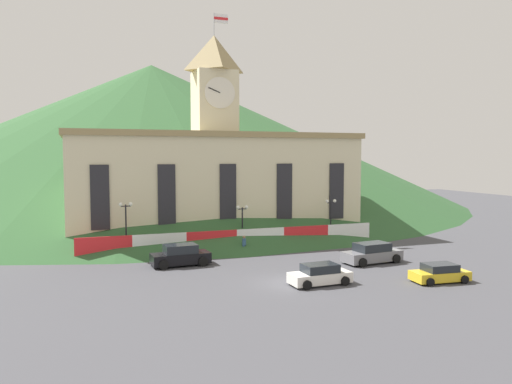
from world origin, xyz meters
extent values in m
plane|color=#424247|center=(0.00, 0.00, 0.00)|extent=(160.00, 160.00, 0.00)
cube|color=beige|center=(0.00, 21.03, 5.60)|extent=(31.37, 10.16, 11.20)
cube|color=#998456|center=(0.00, 21.03, 11.50)|extent=(31.97, 10.76, 0.60)
cube|color=beige|center=(0.00, 21.03, 15.17)|extent=(4.39, 4.39, 6.74)
pyramid|color=#998456|center=(0.00, 21.03, 20.51)|extent=(4.83, 4.83, 3.95)
cylinder|color=silver|center=(0.00, 18.78, 15.97)|extent=(3.34, 0.12, 3.34)
cube|color=black|center=(-0.64, 18.71, 16.22)|extent=(1.31, 0.06, 0.59)
cylinder|color=#B2B2B7|center=(0.00, 21.03, 23.69)|extent=(0.10, 0.10, 2.40)
cube|color=white|center=(0.80, 21.03, 24.34)|extent=(1.60, 0.06, 1.00)
cube|color=red|center=(0.80, 20.99, 24.34)|extent=(1.60, 0.04, 0.28)
cube|color=#232328|center=(-12.55, 15.87, 5.38)|extent=(1.73, 0.16, 6.16)
cube|color=#232328|center=(-6.27, 15.87, 5.38)|extent=(1.73, 0.16, 6.16)
cube|color=#232328|center=(0.00, 15.87, 5.38)|extent=(1.73, 0.16, 6.16)
cube|color=#232328|center=(6.27, 15.87, 5.38)|extent=(1.73, 0.16, 6.16)
cube|color=#232328|center=(12.55, 15.87, 5.38)|extent=(1.73, 0.16, 6.16)
cube|color=red|center=(-12.44, 12.93, 1.05)|extent=(4.97, 0.12, 2.09)
cube|color=white|center=(-7.46, 12.93, 1.05)|extent=(4.97, 0.12, 2.09)
cube|color=red|center=(-2.49, 12.93, 1.05)|extent=(4.97, 0.12, 2.09)
cube|color=white|center=(2.49, 12.93, 1.05)|extent=(4.97, 0.12, 2.09)
cube|color=red|center=(7.46, 12.93, 1.05)|extent=(4.97, 0.12, 2.09)
cube|color=white|center=(12.44, 12.93, 1.05)|extent=(4.97, 0.12, 2.09)
cone|color=#2D562D|center=(0.00, 69.72, 13.72)|extent=(120.19, 120.19, 27.45)
cylinder|color=black|center=(-10.36, 14.20, 2.39)|extent=(0.14, 0.14, 4.78)
cube|color=black|center=(-10.36, 14.20, 4.63)|extent=(0.90, 0.08, 0.08)
sphere|color=white|center=(-10.81, 14.20, 4.81)|extent=(0.36, 0.36, 0.36)
sphere|color=white|center=(-9.91, 14.20, 4.81)|extent=(0.36, 0.36, 0.36)
cylinder|color=black|center=(0.99, 14.20, 2.05)|extent=(0.14, 0.14, 4.11)
cube|color=black|center=(0.99, 14.20, 3.96)|extent=(0.90, 0.08, 0.08)
sphere|color=white|center=(0.54, 14.20, 4.14)|extent=(0.36, 0.36, 0.36)
sphere|color=white|center=(1.44, 14.20, 4.14)|extent=(0.36, 0.36, 0.36)
cylinder|color=black|center=(10.97, 14.20, 2.21)|extent=(0.14, 0.14, 4.42)
cube|color=black|center=(10.97, 14.20, 4.27)|extent=(0.90, 0.08, 0.08)
sphere|color=white|center=(10.52, 14.20, 4.45)|extent=(0.36, 0.36, 0.36)
sphere|color=white|center=(11.42, 14.20, 4.45)|extent=(0.36, 0.36, 0.36)
cube|color=white|center=(1.84, -1.21, 0.52)|extent=(4.56, 1.97, 0.74)
cube|color=#1E2328|center=(1.84, -1.21, 1.20)|extent=(2.53, 1.75, 0.61)
cylinder|color=black|center=(3.33, -0.25, 0.33)|extent=(0.67, 0.35, 0.66)
cylinder|color=black|center=(3.40, -2.05, 0.33)|extent=(0.67, 0.35, 0.66)
cylinder|color=black|center=(0.28, -0.36, 0.33)|extent=(0.67, 0.35, 0.66)
cylinder|color=black|center=(0.34, -2.16, 0.33)|extent=(0.67, 0.35, 0.66)
cube|color=black|center=(-6.43, 8.39, 0.62)|extent=(5.01, 2.28, 0.89)
cube|color=#1E2328|center=(-6.43, 8.39, 1.44)|extent=(2.80, 1.99, 0.73)
cylinder|color=black|center=(-4.82, 9.48, 0.40)|extent=(0.81, 0.41, 0.79)
cylinder|color=black|center=(-4.71, 7.49, 0.40)|extent=(0.81, 0.41, 0.79)
cylinder|color=black|center=(-8.15, 9.29, 0.40)|extent=(0.81, 0.41, 0.79)
cylinder|color=black|center=(-8.04, 7.29, 0.40)|extent=(0.81, 0.41, 0.79)
cube|color=slate|center=(9.44, 3.83, 0.61)|extent=(5.48, 2.54, 0.87)
cube|color=#1E2328|center=(9.44, 3.83, 1.40)|extent=(3.09, 2.14, 0.71)
cylinder|color=black|center=(7.75, 2.65, 0.39)|extent=(0.80, 0.44, 0.77)
cylinder|color=black|center=(7.54, 4.64, 0.39)|extent=(0.80, 0.44, 0.77)
cylinder|color=black|center=(11.34, 3.03, 0.39)|extent=(0.80, 0.44, 0.77)
cylinder|color=black|center=(11.13, 5.02, 0.39)|extent=(0.80, 0.44, 0.77)
cube|color=yellow|center=(10.52, -3.49, 0.47)|extent=(4.33, 2.14, 0.67)
cube|color=#1E2328|center=(10.52, -3.49, 1.08)|extent=(2.44, 1.84, 0.55)
cylinder|color=black|center=(9.02, -4.27, 0.30)|extent=(0.62, 0.37, 0.59)
cylinder|color=black|center=(9.17, -2.48, 0.30)|extent=(0.62, 0.37, 0.59)
cylinder|color=black|center=(11.87, -4.51, 0.30)|extent=(0.62, 0.37, 0.59)
cylinder|color=black|center=(12.02, -2.71, 0.30)|extent=(0.62, 0.37, 0.59)
cylinder|color=#33567A|center=(0.14, 11.27, 0.41)|extent=(0.19, 0.19, 0.82)
cylinder|color=#33567A|center=(0.32, 11.43, 0.41)|extent=(0.19, 0.19, 0.82)
cylinder|color=#33567A|center=(0.23, 11.35, 1.14)|extent=(0.53, 0.53, 0.65)
sphere|color=#936B4C|center=(0.23, 11.35, 1.60)|extent=(0.27, 0.27, 0.27)
camera|label=1|loc=(-14.47, -33.02, 9.29)|focal=35.00mm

